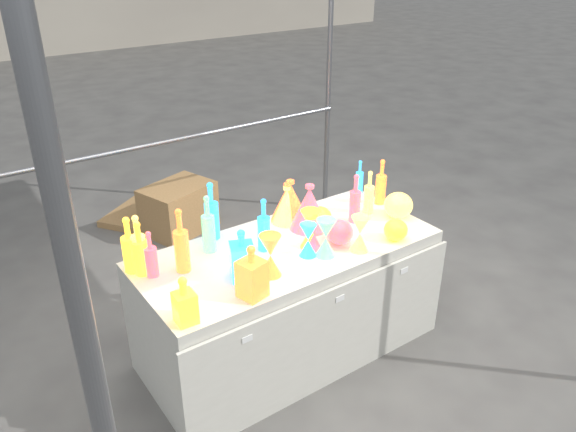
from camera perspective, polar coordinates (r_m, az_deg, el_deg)
ground at (r=3.75m, az=0.00°, el=-13.09°), size 80.00×80.00×0.00m
display_table at (r=3.52m, az=0.09°, el=-8.47°), size 1.84×0.83×0.75m
cardboard_box_closed at (r=5.10m, az=-11.04°, el=0.80°), size 0.69×0.59×0.43m
cardboard_box_flat at (r=5.52m, az=-14.56°, el=0.35°), size 0.87×0.82×0.06m
bottle_0 at (r=3.12m, az=-15.83°, el=-2.80°), size 0.09×0.09×0.33m
bottle_1 at (r=3.36m, az=-7.78°, el=0.55°), size 0.11×0.11×0.36m
bottle_2 at (r=3.05m, az=-10.82°, el=-2.44°), size 0.08×0.08×0.37m
bottle_3 at (r=3.07m, az=-13.79°, el=-3.74°), size 0.08×0.08×0.27m
bottle_4 at (r=3.11m, az=-14.96°, el=-2.72°), size 0.10×0.10×0.34m
bottle_5 at (r=3.22m, az=-8.12°, el=-0.79°), size 0.09×0.09×0.35m
bottle_6 at (r=3.09m, az=-14.81°, el=-3.17°), size 0.10×0.10×0.31m
bottle_7 at (r=3.22m, az=-2.46°, el=-0.87°), size 0.08×0.08×0.33m
decanter_0 at (r=2.69m, az=-10.48°, el=-8.38°), size 0.10×0.10×0.25m
decanter_1 at (r=2.81m, az=-3.70°, el=-5.64°), size 0.15×0.15×0.29m
decanter_2 at (r=2.96m, az=-4.71°, el=-3.90°), size 0.16×0.16×0.29m
hourglass_0 at (r=2.99m, az=-1.80°, el=-4.03°), size 0.16×0.16×0.24m
hourglass_1 at (r=3.25m, az=2.66°, el=-1.83°), size 0.10×0.10×0.20m
hourglass_2 at (r=3.25m, az=7.32°, el=-1.80°), size 0.12×0.12×0.22m
hourglass_3 at (r=3.18m, az=3.86°, el=-2.22°), size 0.14×0.14×0.23m
hourglass_4 at (r=3.26m, az=2.30°, el=-1.32°), size 0.16×0.16×0.24m
hourglass_5 at (r=3.18m, az=2.06°, el=-2.46°), size 0.12×0.12×0.20m
globe_0 at (r=3.43m, az=10.88°, el=-1.50°), size 0.17×0.17×0.12m
globe_1 at (r=3.70m, az=11.13°, el=0.95°), size 0.25×0.25×0.15m
globe_2 at (r=3.51m, az=3.24°, el=-0.24°), size 0.16×0.16×0.12m
globe_3 at (r=3.34m, az=5.27°, el=-1.77°), size 0.18×0.18×0.13m
lampshade_0 at (r=3.57m, az=0.24°, el=1.60°), size 0.26×0.26×0.27m
lampshade_1 at (r=3.56m, az=-0.06°, el=1.43°), size 0.26×0.26×0.26m
lampshade_2 at (r=3.47m, az=2.18°, el=0.96°), size 0.26×0.26×0.29m
lampshade_3 at (r=3.55m, az=-0.11°, el=1.22°), size 0.27×0.27×0.24m
bottle_8 at (r=3.99m, az=7.28°, el=3.98°), size 0.07×0.07×0.24m
bottle_9 at (r=3.84m, az=9.44°, el=3.46°), size 0.09×0.09×0.32m
bottle_10 at (r=3.56m, az=6.84°, el=1.80°), size 0.10×0.10×0.32m
bottle_11 at (r=3.69m, az=8.24°, el=2.41°), size 0.08×0.08×0.30m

